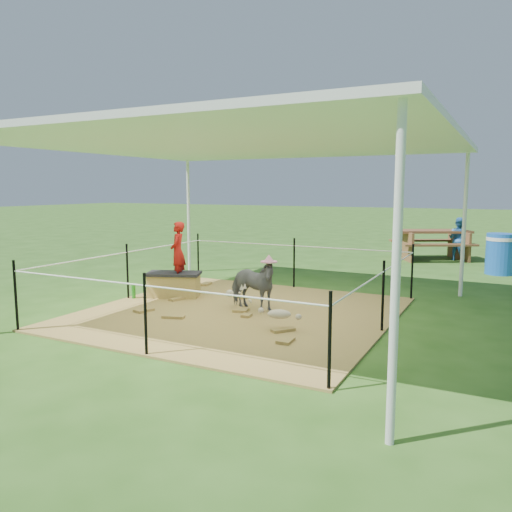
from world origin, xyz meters
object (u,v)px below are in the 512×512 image
at_px(foal, 279,312).
at_px(woman, 178,246).
at_px(straw_bale, 174,286).
at_px(green_bottle, 134,291).
at_px(pony, 252,285).
at_px(distant_person, 458,239).
at_px(picnic_table_near, 432,245).
at_px(trash_barrel, 500,254).

bearing_deg(foal, woman, 135.80).
height_order(straw_bale, foal, foal).
bearing_deg(green_bottle, straw_bale, 39.29).
distance_m(woman, pony, 1.73).
xyz_separation_m(straw_bale, pony, (1.73, -0.29, 0.22)).
bearing_deg(pony, foal, -122.59).
xyz_separation_m(woman, green_bottle, (-0.65, -0.45, -0.80)).
relative_size(green_bottle, distant_person, 0.21).
bearing_deg(woman, foal, 44.20).
bearing_deg(picnic_table_near, straw_bale, -143.99).
height_order(woman, distant_person, woman).
relative_size(green_bottle, picnic_table_near, 0.12).
distance_m(pony, distant_person, 8.03).
xyz_separation_m(straw_bale, foal, (2.57, -1.09, 0.05)).
bearing_deg(pony, picnic_table_near, -1.82).
distance_m(green_bottle, trash_barrel, 8.22).
bearing_deg(distant_person, pony, 97.35).
height_order(pony, trash_barrel, trash_barrel).
xyz_separation_m(pony, picnic_table_near, (1.71, 7.56, -0.03)).
bearing_deg(straw_bale, woman, 0.00).
relative_size(straw_bale, green_bottle, 3.60).
distance_m(straw_bale, woman, 0.73).
xyz_separation_m(straw_bale, picnic_table_near, (3.44, 7.27, 0.18)).
relative_size(pony, trash_barrel, 1.03).
distance_m(pony, trash_barrel, 6.69).
relative_size(pony, foal, 1.09).
bearing_deg(green_bottle, distant_person, 59.28).
distance_m(woman, picnic_table_near, 8.02).
xyz_separation_m(foal, trash_barrel, (2.60, 6.54, 0.19)).
bearing_deg(woman, straw_bale, -112.03).
height_order(pony, foal, pony).
height_order(green_bottle, pony, pony).
distance_m(woman, trash_barrel, 7.46).
height_order(straw_bale, woman, woman).
distance_m(foal, picnic_table_near, 8.41).
height_order(foal, trash_barrel, trash_barrel).
bearing_deg(foal, distant_person, 59.31).
xyz_separation_m(straw_bale, trash_barrel, (5.17, 5.45, 0.25)).
xyz_separation_m(green_bottle, foal, (3.12, -0.64, 0.13)).
bearing_deg(picnic_table_near, distant_person, -19.07).
height_order(trash_barrel, distant_person, distant_person).
height_order(straw_bale, distant_person, distant_person).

